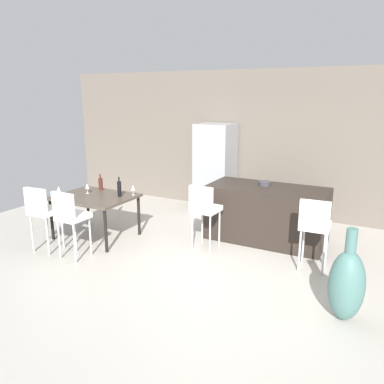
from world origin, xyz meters
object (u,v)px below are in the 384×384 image
Objects in this scene: bar_chair_middle at (315,223)px; bar_chair_left at (204,207)px; dining_table at (95,199)px; wine_glass_left at (133,188)px; kitchen_island at (266,214)px; refrigerator at (215,168)px; wine_glass_middle at (87,186)px; fruit_bowl at (265,183)px; dining_chair_near at (42,209)px; dining_chair_far at (70,214)px; wine_bottle_near at (119,189)px; floor_vase at (347,284)px; wine_glass_far at (59,189)px; wine_bottle_right at (101,184)px.

bar_chair_left is at bearing -180.00° from bar_chair_middle.
dining_table is 0.68m from wine_glass_left.
refrigerator is at bearing 143.12° from kitchen_island.
wine_glass_middle is at bearing -170.90° from bar_chair_left.
wine_glass_middle is 0.83× the size of fruit_bowl.
refrigerator reaches higher than dining_chair_near.
bar_chair_left and dining_chair_far have the same top height.
wine_bottle_near is at bearing 83.85° from dining_chair_far.
kitchen_island is 1.88m from refrigerator.
floor_vase is at bearing -9.52° from wine_glass_middle.
floor_vase reaches higher than wine_glass_far.
dining_chair_near is 6.03× the size of wine_glass_left.
kitchen_island is 2.31m from wine_glass_left.
fruit_bowl is (2.25, 2.22, 0.26)m from dining_chair_far.
refrigerator is (0.63, 2.00, 0.06)m from wine_glass_left.
fruit_bowl is at bearing 137.22° from bar_chair_middle.
kitchen_island is at bearing 17.48° from wine_bottle_right.
wine_bottle_right reaches higher than wine_glass_middle.
dining_chair_near is at bearing -124.35° from wine_glass_left.
refrigerator is at bearing 72.59° from wine_glass_left.
refrigerator is (-0.70, 1.94, 0.22)m from bar_chair_left.
fruit_bowl is at bearing 44.55° from dining_chair_far.
dining_chair_far reaches higher than kitchen_island.
bar_chair_middle reaches higher than fruit_bowl.
kitchen_island is 11.22× the size of wine_glass_far.
wine_bottle_near is (0.11, 1.03, 0.18)m from dining_chair_far.
bar_chair_middle is 5.03× the size of fruit_bowl.
bar_chair_left and bar_chair_middle have the same top height.
fruit_bowl is (1.37, -1.00, 0.04)m from refrigerator.
dining_chair_near reaches higher than wine_glass_middle.
kitchen_island is 11.22× the size of wine_glass_left.
bar_chair_middle is 3.18m from wine_bottle_near.
wine_glass_far is 0.09× the size of refrigerator.
dining_chair_far is 0.99m from wine_glass_far.
floor_vase reaches higher than dining_table.
fruit_bowl reaches higher than dining_table.
wine_bottle_near is 2.45m from fruit_bowl.
wine_bottle_right reaches higher than wine_glass_far.
dining_chair_far is 1.33m from wine_bottle_right.
wine_glass_middle is at bearing -155.19° from fruit_bowl.
kitchen_island is 1.86× the size of dining_chair_far.
dining_chair_far is 1.08m from wine_glass_middle.
wine_glass_left is 2.09m from refrigerator.
dining_chair_near is 0.58m from dining_chair_far.
bar_chair_middle is 6.03× the size of wine_glass_left.
wine_glass_far is (-0.91, -0.47, -0.01)m from wine_bottle_near.
wine_glass_left is at bearing -107.41° from refrigerator.
dining_chair_far is 3.17m from fruit_bowl.
bar_chair_middle is at bearing 0.59° from wine_bottle_right.
refrigerator is at bearing 74.68° from dining_chair_far.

